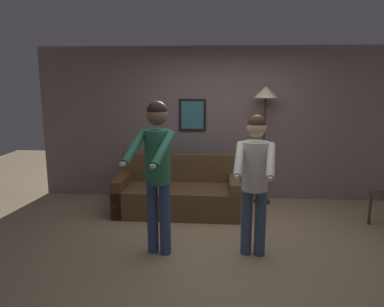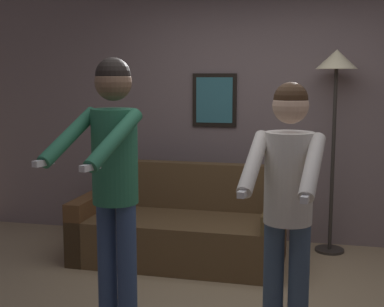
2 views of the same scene
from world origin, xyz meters
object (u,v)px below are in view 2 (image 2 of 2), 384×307
object	(u,v)px
couch	(181,231)
torchiere_lamp	(336,79)
person_standing_right	(288,191)
person_standing_left	(113,167)

from	to	relation	value
couch	torchiere_lamp	world-z (taller)	torchiere_lamp
couch	person_standing_right	size ratio (longest dim) A/B	1.15
torchiere_lamp	person_standing_right	bearing A→B (deg)	-99.52
couch	person_standing_right	bearing A→B (deg)	-53.54
couch	person_standing_right	distance (m)	1.89
person_standing_left	person_standing_right	world-z (taller)	person_standing_left
torchiere_lamp	person_standing_right	world-z (taller)	torchiere_lamp
torchiere_lamp	person_standing_right	xyz separation A→B (m)	(-0.33, -1.96, -0.67)
person_standing_left	torchiere_lamp	bearing A→B (deg)	54.11
couch	torchiere_lamp	xyz separation A→B (m)	(1.36, 0.56, 1.40)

